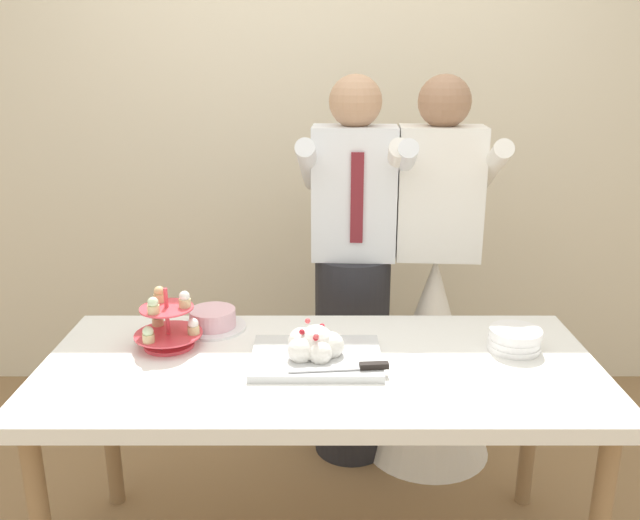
{
  "coord_description": "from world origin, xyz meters",
  "views": [
    {
      "loc": [
        0.0,
        -1.92,
        1.72
      ],
      "look_at": [
        -0.01,
        0.15,
        1.07
      ],
      "focal_mm": 36.72,
      "sensor_mm": 36.0,
      "label": 1
    }
  ],
  "objects_px": {
    "cupcake_stand": "(169,324)",
    "dessert_table": "(322,383)",
    "person_bride": "(434,331)",
    "main_cake_tray": "(318,350)",
    "plate_stack": "(517,340)",
    "person_groom": "(355,295)",
    "round_cake": "(215,320)"
  },
  "relations": [
    {
      "from": "cupcake_stand",
      "to": "dessert_table",
      "type": "bearing_deg",
      "value": -13.34
    },
    {
      "from": "cupcake_stand",
      "to": "person_bride",
      "type": "xyz_separation_m",
      "value": [
        1.0,
        0.58,
        -0.27
      ]
    },
    {
      "from": "main_cake_tray",
      "to": "person_bride",
      "type": "bearing_deg",
      "value": 54.1
    },
    {
      "from": "dessert_table",
      "to": "cupcake_stand",
      "type": "distance_m",
      "value": 0.55
    },
    {
      "from": "cupcake_stand",
      "to": "plate_stack",
      "type": "relative_size",
      "value": 1.29
    },
    {
      "from": "dessert_table",
      "to": "person_groom",
      "type": "relative_size",
      "value": 1.08
    },
    {
      "from": "plate_stack",
      "to": "main_cake_tray",
      "type": "bearing_deg",
      "value": -172.76
    },
    {
      "from": "person_groom",
      "to": "person_bride",
      "type": "distance_m",
      "value": 0.38
    },
    {
      "from": "cupcake_stand",
      "to": "plate_stack",
      "type": "distance_m",
      "value": 1.17
    },
    {
      "from": "round_cake",
      "to": "plate_stack",
      "type": "bearing_deg",
      "value": -10.03
    },
    {
      "from": "dessert_table",
      "to": "main_cake_tray",
      "type": "distance_m",
      "value": 0.11
    },
    {
      "from": "cupcake_stand",
      "to": "main_cake_tray",
      "type": "relative_size",
      "value": 0.53
    },
    {
      "from": "main_cake_tray",
      "to": "person_groom",
      "type": "xyz_separation_m",
      "value": [
        0.15,
        0.69,
        -0.07
      ]
    },
    {
      "from": "cupcake_stand",
      "to": "person_groom",
      "type": "distance_m",
      "value": 0.88
    },
    {
      "from": "dessert_table",
      "to": "plate_stack",
      "type": "xyz_separation_m",
      "value": [
        0.65,
        0.09,
        0.11
      ]
    },
    {
      "from": "cupcake_stand",
      "to": "round_cake",
      "type": "bearing_deg",
      "value": 50.65
    },
    {
      "from": "cupcake_stand",
      "to": "main_cake_tray",
      "type": "distance_m",
      "value": 0.52
    },
    {
      "from": "main_cake_tray",
      "to": "plate_stack",
      "type": "xyz_separation_m",
      "value": [
        0.67,
        0.08,
        -0.0
      ]
    },
    {
      "from": "dessert_table",
      "to": "person_groom",
      "type": "bearing_deg",
      "value": 78.76
    },
    {
      "from": "dessert_table",
      "to": "round_cake",
      "type": "distance_m",
      "value": 0.49
    },
    {
      "from": "person_bride",
      "to": "person_groom",
      "type": "bearing_deg",
      "value": 179.49
    },
    {
      "from": "plate_stack",
      "to": "round_cake",
      "type": "distance_m",
      "value": 1.06
    },
    {
      "from": "dessert_table",
      "to": "round_cake",
      "type": "bearing_deg",
      "value": 144.57
    },
    {
      "from": "main_cake_tray",
      "to": "person_groom",
      "type": "relative_size",
      "value": 0.26
    },
    {
      "from": "dessert_table",
      "to": "main_cake_tray",
      "type": "xyz_separation_m",
      "value": [
        -0.01,
        0.01,
        0.11
      ]
    },
    {
      "from": "cupcake_stand",
      "to": "plate_stack",
      "type": "height_order",
      "value": "cupcake_stand"
    },
    {
      "from": "person_bride",
      "to": "plate_stack",
      "type": "bearing_deg",
      "value": -74.72
    },
    {
      "from": "dessert_table",
      "to": "person_bride",
      "type": "height_order",
      "value": "person_bride"
    },
    {
      "from": "round_cake",
      "to": "dessert_table",
      "type": "bearing_deg",
      "value": -35.43
    },
    {
      "from": "cupcake_stand",
      "to": "person_groom",
      "type": "height_order",
      "value": "person_groom"
    },
    {
      "from": "plate_stack",
      "to": "person_bride",
      "type": "height_order",
      "value": "person_bride"
    },
    {
      "from": "main_cake_tray",
      "to": "person_bride",
      "type": "height_order",
      "value": "person_bride"
    }
  ]
}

